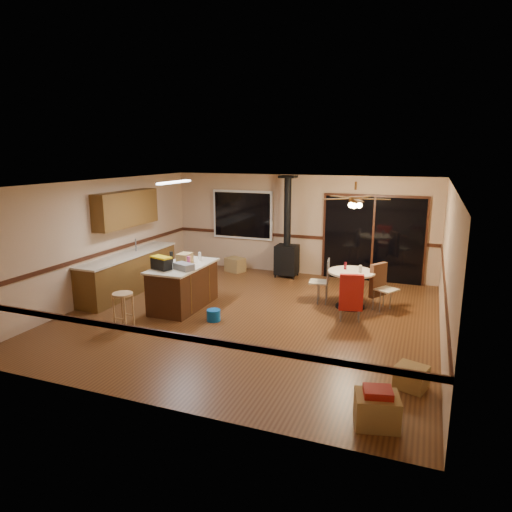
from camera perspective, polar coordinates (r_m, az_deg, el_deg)
The scene contains 35 objects.
floor at distance 9.11m, azimuth -0.68°, elevation -7.47°, with size 7.00×7.00×0.00m, color #543017.
ceiling at distance 8.56m, azimuth -0.73°, elevation 9.08°, with size 7.00×7.00×0.00m, color silver.
wall_back at distance 12.01m, azimuth 5.47°, elevation 3.87°, with size 7.00×7.00×0.00m, color tan.
wall_front at distance 5.75m, azimuth -13.73°, elevation -6.41°, with size 7.00×7.00×0.00m, color tan.
wall_left at distance 10.52m, azimuth -18.72°, elevation 1.97°, with size 7.00×7.00×0.00m, color tan.
wall_right at distance 8.16m, azimuth 22.80°, elevation -1.36°, with size 7.00×7.00×0.00m, color tan.
chair_rail at distance 8.81m, azimuth -0.70°, elevation -1.36°, with size 7.00×7.00×0.08m, color #36180D, non-canonical shape.
window at distance 12.45m, azimuth -1.71°, elevation 5.17°, with size 1.72×0.10×1.32m, color black.
sliding_door at distance 11.65m, azimuth 14.42°, elevation 1.99°, with size 2.52×0.10×2.10m, color black.
lower_cabinets at distance 10.91m, azimuth -15.52°, elevation -2.14°, with size 0.60×3.00×0.86m, color brown.
countertop at distance 10.81m, azimuth -15.66°, elevation 0.17°, with size 0.64×3.04×0.04m, color beige.
upper_cabinets at distance 10.87m, azimuth -15.90°, elevation 5.69°, with size 0.35×2.00×0.80m, color brown.
kitchen_island at distance 9.59m, azimuth -9.07°, elevation -3.72°, with size 0.88×1.68×0.90m.
wood_stove at distance 11.74m, azimuth 3.88°, elevation 0.86°, with size 0.55×0.50×2.52m.
ceiling_fan at distance 9.31m, azimuth 12.27°, elevation 6.70°, with size 0.24×0.24×0.55m.
fluorescent_strip at distance 9.63m, azimuth -10.18°, elevation 9.07°, with size 0.10×1.20×0.04m, color white.
toolbox_grey at distance 9.09m, azimuth -9.02°, elevation -1.31°, with size 0.42×0.23×0.13m, color slate.
toolbox_black at distance 9.19m, azimuth -11.75°, elevation -0.95°, with size 0.41×0.21×0.23m, color black.
toolbox_yellow_lid at distance 9.16m, azimuth -11.79°, elevation -0.16°, with size 0.42×0.22×0.03m, color gold.
box_on_island at distance 9.57m, azimuth -8.91°, elevation -0.31°, with size 0.24×0.33×0.22m, color olive.
bottle_dark at distance 9.62m, azimuth -10.52°, elevation -0.19°, with size 0.07×0.07×0.26m, color black.
bottle_pink at distance 9.26m, azimuth -8.42°, elevation -0.72°, with size 0.07×0.07×0.22m, color #D84C8C.
bottle_white at distance 9.80m, azimuth -7.04°, elevation -0.05°, with size 0.06×0.06×0.18m, color white.
bar_stool at distance 8.73m, azimuth -16.22°, elevation -6.58°, with size 0.37×0.37×0.67m, color tan.
blue_bucket at distance 8.85m, azimuth -5.32°, elevation -7.38°, with size 0.26×0.26×0.22m, color #0B52A2.
dining_table at distance 9.63m, azimuth 11.80°, elevation -3.27°, with size 0.96×0.96×0.78m.
glass_red at distance 9.66m, azimuth 11.11°, elevation -1.20°, with size 0.06×0.06×0.15m, color #590C14.
glass_cream at distance 9.47m, azimuth 12.91°, elevation -1.58°, with size 0.06×0.06×0.15m, color beige.
chair_left at distance 9.82m, azimuth 8.49°, elevation -2.48°, with size 0.46×0.45×0.51m.
chair_near at distance 8.76m, azimuth 11.81°, elevation -4.47°, with size 0.52×0.55×0.70m.
chair_right at distance 9.69m, azimuth 15.13°, elevation -2.97°, with size 0.61×0.60×0.70m.
box_under_window at distance 12.36m, azimuth -2.62°, elevation -1.09°, with size 0.47×0.38×0.38m, color olive.
box_corner_a at distance 5.85m, azimuth 14.86°, elevation -18.13°, with size 0.51×0.42×0.38m, color olive.
box_corner_b at distance 6.78m, azimuth 18.85°, elevation -14.15°, with size 0.40×0.34×0.32m, color olive.
box_small_red at distance 5.73m, azimuth 15.00°, elevation -16.10°, with size 0.33×0.27×0.09m, color maroon.
Camera 1 is at (3.15, -7.94, 3.16)m, focal length 32.00 mm.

